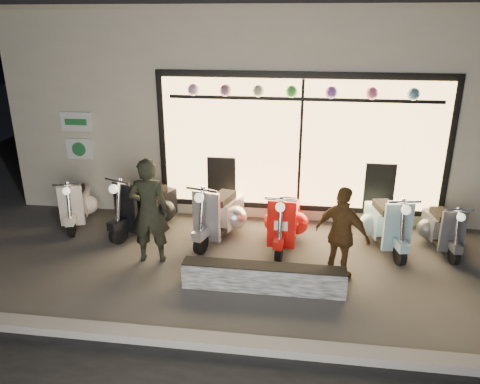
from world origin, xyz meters
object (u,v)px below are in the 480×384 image
Objects in this scene: scooter_silver at (221,213)px; scooter_red at (285,220)px; woman at (342,235)px; graffiti_barrier at (263,278)px; man at (149,211)px.

scooter_silver is 1.06× the size of scooter_red.
scooter_silver is at bearing -0.52° from woman.
scooter_silver reaches higher than graffiti_barrier.
graffiti_barrier is 2.12m from man.
woman reaches higher than graffiti_barrier.
scooter_silver is 2.44m from woman.
man reaches higher than scooter_red.
scooter_red is at bearing -21.37° from woman.
woman is at bearing -16.33° from scooter_silver.
graffiti_barrier is 1.63× the size of scooter_red.
scooter_silver is at bearing -138.54° from man.
scooter_red is 1.50m from woman.
graffiti_barrier is at bearing 54.31° from woman.
woman is at bearing 23.06° from graffiti_barrier.
scooter_red is 0.98× the size of woman.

